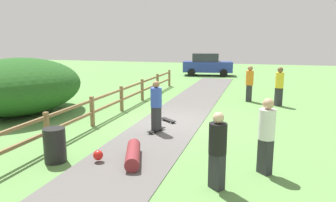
{
  "coord_description": "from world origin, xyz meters",
  "views": [
    {
      "loc": [
        3.14,
        -11.24,
        3.14
      ],
      "look_at": [
        0.15,
        -0.85,
        1.0
      ],
      "focal_mm": 33.69,
      "sensor_mm": 36.0,
      "label": 1
    }
  ],
  "objects_px": {
    "skater_riding": "(156,104)",
    "trash_bin": "(55,145)",
    "bystander_black": "(218,147)",
    "bystander_white": "(266,133)",
    "parked_car_blue": "(207,64)",
    "skateboard_loose": "(168,120)",
    "bush_large": "(19,86)",
    "bystander_yellow": "(279,84)",
    "bystander_orange": "(250,82)",
    "skater_fallen": "(130,154)"
  },
  "relations": [
    {
      "from": "trash_bin",
      "to": "parked_car_blue",
      "type": "height_order",
      "value": "parked_car_blue"
    },
    {
      "from": "skater_fallen",
      "to": "bystander_orange",
      "type": "relative_size",
      "value": 0.87
    },
    {
      "from": "bush_large",
      "to": "parked_car_blue",
      "type": "xyz_separation_m",
      "value": [
        5.4,
        16.34,
        -0.22
      ]
    },
    {
      "from": "bush_large",
      "to": "parked_car_blue",
      "type": "distance_m",
      "value": 17.21
    },
    {
      "from": "parked_car_blue",
      "to": "trash_bin",
      "type": "bearing_deg",
      "value": -91.71
    },
    {
      "from": "trash_bin",
      "to": "skateboard_loose",
      "type": "relative_size",
      "value": 1.2
    },
    {
      "from": "bush_large",
      "to": "trash_bin",
      "type": "height_order",
      "value": "bush_large"
    },
    {
      "from": "bystander_yellow",
      "to": "bystander_black",
      "type": "xyz_separation_m",
      "value": [
        -1.71,
        -9.27,
        -0.11
      ]
    },
    {
      "from": "bystander_yellow",
      "to": "bush_large",
      "type": "bearing_deg",
      "value": -156.62
    },
    {
      "from": "skater_fallen",
      "to": "parked_car_blue",
      "type": "bearing_deg",
      "value": 93.53
    },
    {
      "from": "skater_riding",
      "to": "trash_bin",
      "type": "bearing_deg",
      "value": -117.76
    },
    {
      "from": "bystander_yellow",
      "to": "trash_bin",
      "type": "bearing_deg",
      "value": -123.47
    },
    {
      "from": "bystander_yellow",
      "to": "skater_riding",
      "type": "bearing_deg",
      "value": -126.38
    },
    {
      "from": "skater_fallen",
      "to": "bystander_yellow",
      "type": "height_order",
      "value": "bystander_yellow"
    },
    {
      "from": "skater_riding",
      "to": "bystander_black",
      "type": "bearing_deg",
      "value": -54.7
    },
    {
      "from": "skater_fallen",
      "to": "skateboard_loose",
      "type": "xyz_separation_m",
      "value": [
        -0.16,
        4.1,
        -0.11
      ]
    },
    {
      "from": "skater_riding",
      "to": "bystander_white",
      "type": "bearing_deg",
      "value": -35.22
    },
    {
      "from": "skateboard_loose",
      "to": "bystander_white",
      "type": "distance_m",
      "value": 5.31
    },
    {
      "from": "trash_bin",
      "to": "skater_riding",
      "type": "relative_size",
      "value": 0.51
    },
    {
      "from": "bush_large",
      "to": "skateboard_loose",
      "type": "height_order",
      "value": "bush_large"
    },
    {
      "from": "bystander_orange",
      "to": "parked_car_blue",
      "type": "xyz_separation_m",
      "value": [
        -3.91,
        10.99,
        -0.05
      ]
    },
    {
      "from": "bush_large",
      "to": "skater_fallen",
      "type": "xyz_separation_m",
      "value": [
        6.64,
        -3.79,
        -0.98
      ]
    },
    {
      "from": "bush_large",
      "to": "bystander_white",
      "type": "bearing_deg",
      "value": -19.71
    },
    {
      "from": "skateboard_loose",
      "to": "parked_car_blue",
      "type": "relative_size",
      "value": 0.17
    },
    {
      "from": "skater_fallen",
      "to": "parked_car_blue",
      "type": "relative_size",
      "value": 0.36
    },
    {
      "from": "bush_large",
      "to": "bystander_yellow",
      "type": "height_order",
      "value": "bush_large"
    },
    {
      "from": "bush_large",
      "to": "trash_bin",
      "type": "bearing_deg",
      "value": -42.12
    },
    {
      "from": "bystander_yellow",
      "to": "bystander_white",
      "type": "bearing_deg",
      "value": -95.01
    },
    {
      "from": "bush_large",
      "to": "bystander_orange",
      "type": "bearing_deg",
      "value": 29.9
    },
    {
      "from": "trash_bin",
      "to": "bystander_black",
      "type": "relative_size",
      "value": 0.54
    },
    {
      "from": "skater_riding",
      "to": "bystander_orange",
      "type": "relative_size",
      "value": 0.97
    },
    {
      "from": "skater_fallen",
      "to": "parked_car_blue",
      "type": "height_order",
      "value": "parked_car_blue"
    },
    {
      "from": "bush_large",
      "to": "bystander_white",
      "type": "height_order",
      "value": "bush_large"
    },
    {
      "from": "skater_fallen",
      "to": "parked_car_blue",
      "type": "distance_m",
      "value": 20.18
    },
    {
      "from": "skater_fallen",
      "to": "parked_car_blue",
      "type": "xyz_separation_m",
      "value": [
        -1.24,
        20.12,
        0.76
      ]
    },
    {
      "from": "skater_fallen",
      "to": "skater_riding",
      "type": "bearing_deg",
      "value": 93.52
    },
    {
      "from": "trash_bin",
      "to": "skateboard_loose",
      "type": "bearing_deg",
      "value": 69.85
    },
    {
      "from": "bush_large",
      "to": "bystander_white",
      "type": "relative_size",
      "value": 3.15
    },
    {
      "from": "trash_bin",
      "to": "skater_fallen",
      "type": "relative_size",
      "value": 0.57
    },
    {
      "from": "skateboard_loose",
      "to": "parked_car_blue",
      "type": "distance_m",
      "value": 16.08
    },
    {
      "from": "skater_riding",
      "to": "bystander_white",
      "type": "height_order",
      "value": "bystander_white"
    },
    {
      "from": "skater_fallen",
      "to": "bystander_yellow",
      "type": "distance_m",
      "value": 9.37
    },
    {
      "from": "skater_riding",
      "to": "parked_car_blue",
      "type": "distance_m",
      "value": 17.47
    },
    {
      "from": "skater_fallen",
      "to": "bystander_orange",
      "type": "xyz_separation_m",
      "value": [
        2.67,
        9.14,
        0.81
      ]
    },
    {
      "from": "bystander_black",
      "to": "skater_riding",
      "type": "bearing_deg",
      "value": 125.3
    },
    {
      "from": "bush_large",
      "to": "skateboard_loose",
      "type": "distance_m",
      "value": 6.58
    },
    {
      "from": "trash_bin",
      "to": "bystander_yellow",
      "type": "xyz_separation_m",
      "value": [
        5.91,
        8.94,
        0.58
      ]
    },
    {
      "from": "skater_fallen",
      "to": "bystander_white",
      "type": "relative_size",
      "value": 0.87
    },
    {
      "from": "bystander_black",
      "to": "bystander_white",
      "type": "xyz_separation_m",
      "value": [
        0.99,
        1.07,
        0.09
      ]
    },
    {
      "from": "skateboard_loose",
      "to": "bystander_black",
      "type": "height_order",
      "value": "bystander_black"
    }
  ]
}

